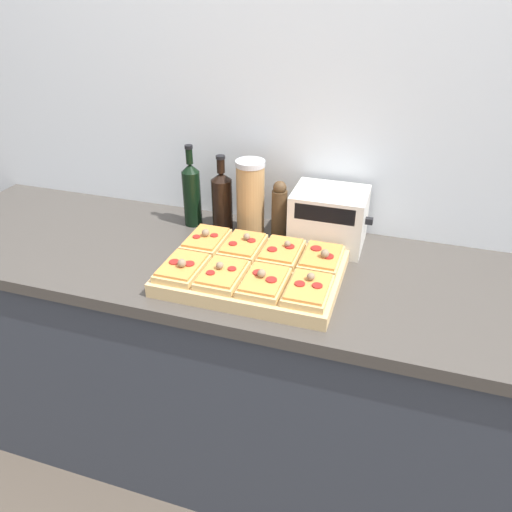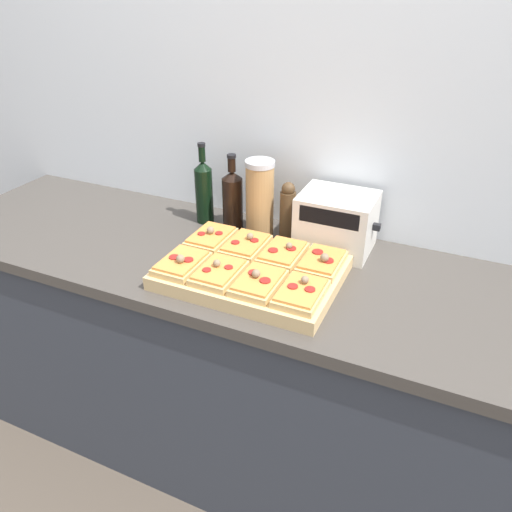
{
  "view_description": "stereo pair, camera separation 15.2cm",
  "coord_description": "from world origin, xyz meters",
  "px_view_note": "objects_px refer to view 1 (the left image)",
  "views": [
    {
      "loc": [
        0.32,
        -0.99,
        1.73
      ],
      "look_at": [
        -0.08,
        0.26,
        0.97
      ],
      "focal_mm": 35.0,
      "sensor_mm": 36.0,
      "label": 1
    },
    {
      "loc": [
        0.47,
        -0.94,
        1.73
      ],
      "look_at": [
        -0.08,
        0.26,
        0.97
      ],
      "focal_mm": 35.0,
      "sensor_mm": 36.0,
      "label": 2
    }
  ],
  "objects_px": {
    "grain_jar_tall": "(250,198)",
    "toaster_oven": "(329,218)",
    "cutting_board": "(253,272)",
    "olive_oil_bottle": "(192,193)",
    "wine_bottle": "(222,200)",
    "pepper_mill": "(279,210)"
  },
  "relations": [
    {
      "from": "grain_jar_tall",
      "to": "toaster_oven",
      "type": "distance_m",
      "value": 0.28
    },
    {
      "from": "cutting_board",
      "to": "olive_oil_bottle",
      "type": "xyz_separation_m",
      "value": [
        -0.33,
        0.29,
        0.1
      ]
    },
    {
      "from": "wine_bottle",
      "to": "toaster_oven",
      "type": "height_order",
      "value": "wine_bottle"
    },
    {
      "from": "olive_oil_bottle",
      "to": "wine_bottle",
      "type": "relative_size",
      "value": 1.09
    },
    {
      "from": "grain_jar_tall",
      "to": "toaster_oven",
      "type": "bearing_deg",
      "value": -0.18
    },
    {
      "from": "pepper_mill",
      "to": "toaster_oven",
      "type": "height_order",
      "value": "pepper_mill"
    },
    {
      "from": "toaster_oven",
      "to": "pepper_mill",
      "type": "bearing_deg",
      "value": 179.72
    },
    {
      "from": "cutting_board",
      "to": "pepper_mill",
      "type": "distance_m",
      "value": 0.3
    },
    {
      "from": "cutting_board",
      "to": "wine_bottle",
      "type": "bearing_deg",
      "value": 125.96
    },
    {
      "from": "grain_jar_tall",
      "to": "toaster_oven",
      "type": "xyz_separation_m",
      "value": [
        0.28,
        -0.0,
        -0.04
      ]
    },
    {
      "from": "pepper_mill",
      "to": "olive_oil_bottle",
      "type": "bearing_deg",
      "value": 180.0
    },
    {
      "from": "cutting_board",
      "to": "grain_jar_tall",
      "type": "distance_m",
      "value": 0.33
    },
    {
      "from": "pepper_mill",
      "to": "toaster_oven",
      "type": "xyz_separation_m",
      "value": [
        0.17,
        -0.0,
        -0.0
      ]
    },
    {
      "from": "cutting_board",
      "to": "toaster_oven",
      "type": "height_order",
      "value": "toaster_oven"
    },
    {
      "from": "cutting_board",
      "to": "grain_jar_tall",
      "type": "height_order",
      "value": "grain_jar_tall"
    },
    {
      "from": "wine_bottle",
      "to": "grain_jar_tall",
      "type": "height_order",
      "value": "wine_bottle"
    },
    {
      "from": "grain_jar_tall",
      "to": "pepper_mill",
      "type": "xyz_separation_m",
      "value": [
        0.1,
        0.0,
        -0.03
      ]
    },
    {
      "from": "grain_jar_tall",
      "to": "pepper_mill",
      "type": "height_order",
      "value": "grain_jar_tall"
    },
    {
      "from": "toaster_oven",
      "to": "olive_oil_bottle",
      "type": "bearing_deg",
      "value": 179.9
    },
    {
      "from": "toaster_oven",
      "to": "wine_bottle",
      "type": "bearing_deg",
      "value": 179.87
    },
    {
      "from": "wine_bottle",
      "to": "grain_jar_tall",
      "type": "distance_m",
      "value": 0.11
    },
    {
      "from": "toaster_oven",
      "to": "cutting_board",
      "type": "bearing_deg",
      "value": -120.88
    }
  ]
}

